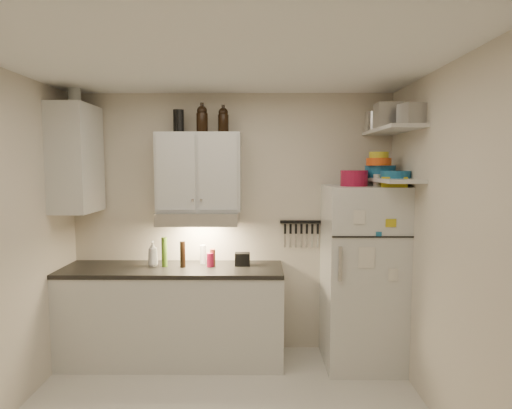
{
  "coord_description": "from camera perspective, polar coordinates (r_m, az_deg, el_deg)",
  "views": [
    {
      "loc": [
        0.28,
        -2.8,
        1.89
      ],
      "look_at": [
        0.25,
        0.9,
        1.55
      ],
      "focal_mm": 30.0,
      "sensor_mm": 36.0,
      "label": 1
    }
  ],
  "objects": [
    {
      "name": "ceiling",
      "position": [
        2.9,
        -5.37,
        19.59
      ],
      "size": [
        3.2,
        3.0,
        0.02
      ],
      "primitive_type": "cube",
      "color": "white",
      "rests_on": "ground"
    },
    {
      "name": "back_wall",
      "position": [
        4.36,
        -3.24,
        -2.54
      ],
      "size": [
        3.2,
        0.02,
        2.6
      ],
      "primitive_type": "cube",
      "color": "beige",
      "rests_on": "ground"
    },
    {
      "name": "right_wall",
      "position": [
        3.16,
        25.54,
        -6.04
      ],
      "size": [
        0.02,
        3.0,
        2.6
      ],
      "primitive_type": "cube",
      "color": "beige",
      "rests_on": "ground"
    },
    {
      "name": "base_cabinet",
      "position": [
        4.33,
        -10.96,
        -14.4
      ],
      "size": [
        2.1,
        0.6,
        0.88
      ],
      "primitive_type": "cube",
      "color": "silver",
      "rests_on": "floor"
    },
    {
      "name": "countertop",
      "position": [
        4.2,
        -11.07,
        -8.48
      ],
      "size": [
        2.1,
        0.62,
        0.04
      ],
      "primitive_type": "cube",
      "color": "black",
      "rests_on": "base_cabinet"
    },
    {
      "name": "upper_cabinet",
      "position": [
        4.18,
        -7.55,
        4.31
      ],
      "size": [
        0.8,
        0.33,
        0.75
      ],
      "primitive_type": "cube",
      "color": "silver",
      "rests_on": "back_wall"
    },
    {
      "name": "side_cabinet",
      "position": [
        4.35,
        -22.87,
        5.63
      ],
      "size": [
        0.33,
        0.55,
        1.0
      ],
      "primitive_type": "cube",
      "color": "silver",
      "rests_on": "left_wall"
    },
    {
      "name": "range_hood",
      "position": [
        4.14,
        -7.6,
        -1.73
      ],
      "size": [
        0.76,
        0.46,
        0.12
      ],
      "primitive_type": "cube",
      "color": "silver",
      "rests_on": "back_wall"
    },
    {
      "name": "fridge",
      "position": [
        4.21,
        13.96,
        -9.22
      ],
      "size": [
        0.7,
        0.68,
        1.7
      ],
      "primitive_type": "cube",
      "color": "silver",
      "rests_on": "floor"
    },
    {
      "name": "shelf_hi",
      "position": [
        4.01,
        17.66,
        9.44
      ],
      "size": [
        0.3,
        0.95,
        0.03
      ],
      "primitive_type": "cube",
      "color": "silver",
      "rests_on": "right_wall"
    },
    {
      "name": "shelf_lo",
      "position": [
        4.0,
        17.48,
        3.15
      ],
      "size": [
        0.3,
        0.95,
        0.03
      ],
      "primitive_type": "cube",
      "color": "silver",
      "rests_on": "right_wall"
    },
    {
      "name": "knife_strip",
      "position": [
        4.34,
        6.01,
        -2.32
      ],
      "size": [
        0.42,
        0.02,
        0.03
      ],
      "primitive_type": "cube",
      "color": "black",
      "rests_on": "back_wall"
    },
    {
      "name": "dutch_oven",
      "position": [
        4.02,
        12.94,
        3.44
      ],
      "size": [
        0.26,
        0.26,
        0.14
      ],
      "primitive_type": "cylinder",
      "rotation": [
        0.0,
        0.0,
        0.05
      ],
      "color": "maroon",
      "rests_on": "fridge"
    },
    {
      "name": "book_stack",
      "position": [
        3.99,
        17.84,
        2.92
      ],
      "size": [
        0.27,
        0.31,
        0.09
      ],
      "primitive_type": "cube",
      "rotation": [
        0.0,
        0.0,
        -0.22
      ],
      "color": "gold",
      "rests_on": "fridge"
    },
    {
      "name": "spice_jar",
      "position": [
        4.06,
        15.82,
        3.14
      ],
      "size": [
        0.07,
        0.07,
        0.11
      ],
      "primitive_type": "cylinder",
      "rotation": [
        0.0,
        0.0,
        -0.08
      ],
      "color": "silver",
      "rests_on": "fridge"
    },
    {
      "name": "stock_pot",
      "position": [
        4.29,
        15.95,
        10.59
      ],
      "size": [
        0.31,
        0.31,
        0.18
      ],
      "primitive_type": "cylinder",
      "rotation": [
        0.0,
        0.0,
        -0.31
      ],
      "color": "silver",
      "rests_on": "shelf_hi"
    },
    {
      "name": "tin_a",
      "position": [
        3.93,
        17.15,
        11.3
      ],
      "size": [
        0.21,
        0.19,
        0.21
      ],
      "primitive_type": "cube",
      "rotation": [
        0.0,
        0.0,
        -0.0
      ],
      "color": "#AAAAAD",
      "rests_on": "shelf_hi"
    },
    {
      "name": "tin_b",
      "position": [
        3.72,
        20.04,
        11.26
      ],
      "size": [
        0.2,
        0.2,
        0.17
      ],
      "primitive_type": "cube",
      "rotation": [
        0.0,
        0.0,
        0.24
      ],
      "color": "#AAAAAD",
      "rests_on": "shelf_hi"
    },
    {
      "name": "bowl_teal",
      "position": [
        4.19,
        16.22,
        4.24
      ],
      "size": [
        0.28,
        0.28,
        0.11
      ],
      "primitive_type": "cylinder",
      "color": "#185C89",
      "rests_on": "shelf_lo"
    },
    {
      "name": "bowl_orange",
      "position": [
        4.12,
        16.04,
        5.49
      ],
      "size": [
        0.23,
        0.23,
        0.07
      ],
      "primitive_type": "cylinder",
      "color": "#E15015",
      "rests_on": "bowl_teal"
    },
    {
      "name": "bowl_yellow",
      "position": [
        4.12,
        16.06,
        6.36
      ],
      "size": [
        0.18,
        0.18,
        0.06
      ],
      "primitive_type": "cylinder",
      "color": "gold",
      "rests_on": "bowl_orange"
    },
    {
      "name": "plates",
      "position": [
        3.98,
        18.11,
        3.81
      ],
      "size": [
        0.27,
        0.27,
        0.07
      ],
      "primitive_type": "cylinder",
      "rotation": [
        0.0,
        0.0,
        0.01
      ],
      "color": "#185C89",
      "rests_on": "shelf_lo"
    },
    {
      "name": "growler_a",
      "position": [
        4.14,
        -7.2,
        11.28
      ],
      "size": [
        0.14,
        0.14,
        0.26
      ],
      "primitive_type": null,
      "rotation": [
        0.0,
        0.0,
        0.33
      ],
      "color": "black",
      "rests_on": "upper_cabinet"
    },
    {
      "name": "growler_b",
      "position": [
        4.14,
        -4.38,
        11.19
      ],
      "size": [
        0.11,
        0.11,
        0.24
      ],
      "primitive_type": null,
      "rotation": [
        0.0,
        0.0,
        -0.12
      ],
      "color": "black",
      "rests_on": "upper_cabinet"
    },
    {
      "name": "thermos_a",
      "position": [
        4.19,
        -10.11,
        10.88
      ],
      "size": [
        0.1,
        0.1,
        0.21
      ],
      "primitive_type": "cylinder",
      "rotation": [
        0.0,
        0.0,
        -0.36
      ],
      "color": "black",
      "rests_on": "upper_cabinet"
    },
    {
      "name": "thermos_b",
      "position": [
        4.3,
        -10.45,
        10.82
      ],
      "size": [
        0.1,
        0.1,
        0.23
      ],
      "primitive_type": "cylinder",
      "rotation": [
        0.0,
        0.0,
        -0.38
      ],
      "color": "black",
      "rests_on": "upper_cabinet"
    },
    {
      "name": "side_jar",
      "position": [
        4.41,
        -23.06,
        13.14
      ],
      "size": [
        0.13,
        0.13,
        0.15
      ],
      "primitive_type": "cylinder",
      "rotation": [
        0.0,
        0.0,
        -0.16
      ],
      "color": "silver",
      "rests_on": "side_cabinet"
    },
    {
      "name": "soap_bottle",
      "position": [
        4.25,
        -13.6,
        -6.2
      ],
      "size": [
        0.11,
        0.11,
        0.27
      ],
      "primitive_type": "imported",
      "rotation": [
        0.0,
        0.0,
        -0.03
      ],
      "color": "silver",
      "rests_on": "countertop"
    },
    {
      "name": "pepper_mill",
      "position": [
        4.16,
        -5.8,
        -7.07
      ],
      "size": [
        0.07,
        0.07,
        0.17
      ],
      "primitive_type": "cylinder",
      "rotation": [
        0.0,
        0.0,
        0.34
      ],
      "color": "maroon",
      "rests_on": "countertop"
    },
    {
      "name": "oil_bottle",
      "position": [
        4.2,
        -12.12,
        -6.22
      ],
      "size": [
        0.07,
        0.07,
        0.29
      ],
      "primitive_type": "cylinder",
      "rotation": [
        0.0,
        0.0,
        0.33
      ],
      "color": "#48701C",
      "rests_on": "countertop"
    },
    {
      "name": "vinegar_bottle",
      "position": [
        4.15,
        -9.75,
        -6.56
      ],
      "size": [
        0.07,
        0.07,
        0.25
      ],
      "primitive_type": "cylinder",
      "rotation": [
        0.0,
        0.0,
        0.31
      ],
      "color": "black",
      "rests_on": "countertop"
    },
    {
      "name": "clear_bottle",
      "position": [
        4.28,
        -7.09,
        -6.61
      ],
      "size": [
        0.08,
        0.08,
        0.19
      ],
      "primitive_type": "cylinder",
      "rotation": [
        0.0,
        0.0,
        -0.37
      ],
      "color": "silver",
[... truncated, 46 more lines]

